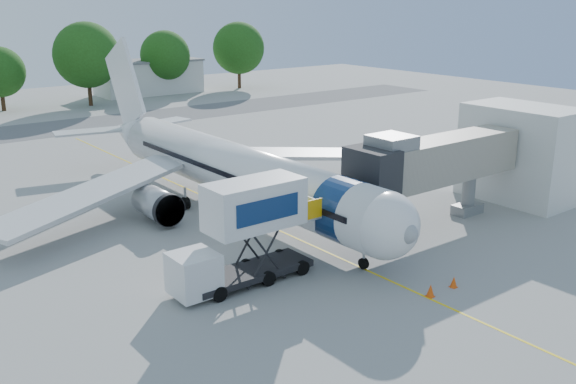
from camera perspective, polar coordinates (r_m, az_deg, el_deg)
ground at (r=43.04m, az=-2.14°, el=-2.83°), size 160.00×160.00×0.00m
guidance_line at (r=43.04m, az=-2.14°, el=-2.83°), size 0.15×70.00×0.01m
taxiway_strip at (r=79.95m, az=-20.07°, el=5.33°), size 120.00×10.00×0.01m
aircraft at (r=45.45m, az=-5.22°, el=2.06°), size 34.17×37.73×11.35m
jet_bridge at (r=42.11m, az=12.35°, el=2.52°), size 13.90×3.20×6.60m
terminal_stub at (r=50.64m, az=20.02°, el=3.27°), size 5.00×8.00×7.00m
catering_hiloader at (r=33.34m, az=-3.92°, el=-3.75°), size 8.50×2.44×5.50m
ground_tug at (r=33.32m, az=20.92°, el=-8.67°), size 3.83×2.68×1.39m
safety_cone_a at (r=34.79m, az=14.52°, el=-7.76°), size 0.38×0.38×0.61m
safety_cone_b at (r=33.47m, az=12.55°, el=-8.57°), size 0.42×0.42×0.67m
outbuilding_right at (r=106.03m, az=-12.26°, el=9.99°), size 16.40×7.40×5.30m
tree_e at (r=95.20m, az=-17.47°, el=11.54°), size 9.11×9.11×11.61m
tree_f at (r=104.61m, az=-10.86°, el=11.83°), size 7.77×7.77×9.91m
tree_g at (r=110.11m, az=-4.41°, el=12.64°), size 8.61×8.61×10.98m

